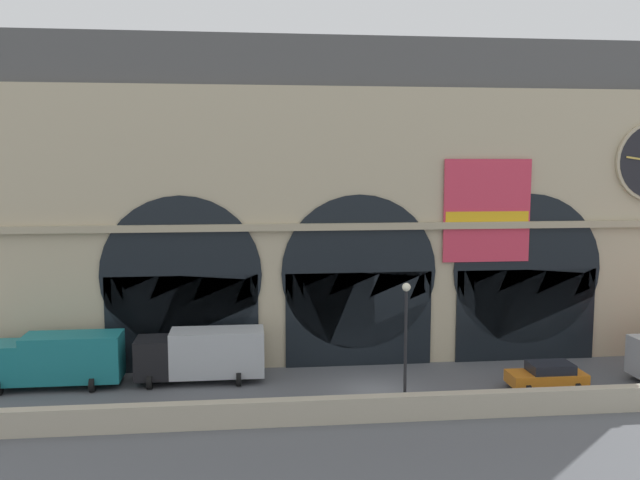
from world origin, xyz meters
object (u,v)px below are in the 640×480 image
at_px(box_truck_west, 57,359).
at_px(car_mideast, 547,376).
at_px(box_truck_midwest, 202,354).
at_px(street_lamp_quayside, 406,331).

bearing_deg(box_truck_west, car_mideast, -6.90).
xyz_separation_m(box_truck_west, car_mideast, (28.10, -3.40, -0.90)).
bearing_deg(box_truck_west, box_truck_midwest, 0.83).
distance_m(box_truck_west, box_truck_midwest, 8.28).
height_order(box_truck_west, car_mideast, box_truck_west).
distance_m(box_truck_midwest, car_mideast, 20.16).
height_order(box_truck_midwest, car_mideast, box_truck_midwest).
distance_m(car_mideast, street_lamp_quayside, 10.15).
bearing_deg(car_mideast, street_lamp_quayside, -162.70).
xyz_separation_m(car_mideast, street_lamp_quayside, (-9.06, -2.82, 3.61)).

